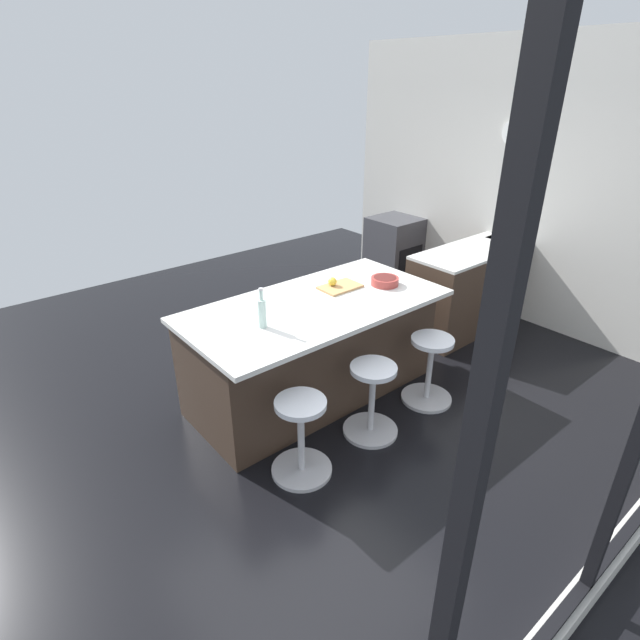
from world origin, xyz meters
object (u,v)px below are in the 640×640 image
(stool_middle, at_px, (372,402))
(fruit_bowl, at_px, (385,281))
(apple_yellow, at_px, (332,281))
(oven_range, at_px, (394,250))
(kitchen_island, at_px, (313,348))
(cutting_board, at_px, (340,287))
(stool_near_camera, at_px, (301,439))
(water_bottle, at_px, (262,312))
(stool_by_window, at_px, (429,372))

(stool_middle, relative_size, fruit_bowl, 2.49)
(apple_yellow, bearing_deg, oven_range, -149.97)
(kitchen_island, bearing_deg, fruit_bowl, 170.16)
(kitchen_island, relative_size, cutting_board, 6.12)
(stool_middle, xyz_separation_m, apple_yellow, (-0.32, -0.85, 0.67))
(kitchen_island, bearing_deg, oven_range, -151.07)
(stool_middle, bearing_deg, oven_range, -140.00)
(kitchen_island, relative_size, apple_yellow, 28.69)
(stool_near_camera, height_order, cutting_board, cutting_board)
(cutting_board, bearing_deg, stool_near_camera, 36.96)
(apple_yellow, bearing_deg, water_bottle, 15.44)
(stool_by_window, xyz_separation_m, fruit_bowl, (-0.03, -0.60, 0.65))
(cutting_board, height_order, apple_yellow, apple_yellow)
(kitchen_island, height_order, water_bottle, water_bottle)
(apple_yellow, height_order, water_bottle, water_bottle)
(stool_middle, bearing_deg, fruit_bowl, -140.25)
(kitchen_island, xyz_separation_m, apple_yellow, (-0.32, -0.12, 0.50))
(stool_by_window, bearing_deg, fruit_bowl, -92.87)
(stool_by_window, distance_m, apple_yellow, 1.15)
(stool_by_window, xyz_separation_m, stool_near_camera, (1.39, 0.00, 0.00))
(fruit_bowl, bearing_deg, stool_middle, 39.75)
(kitchen_island, bearing_deg, water_bottle, 12.41)
(fruit_bowl, bearing_deg, water_bottle, 0.04)
(stool_middle, height_order, apple_yellow, apple_yellow)
(oven_range, height_order, fruit_bowl, fruit_bowl)
(kitchen_island, distance_m, stool_near_camera, 1.02)
(water_bottle, bearing_deg, cutting_board, -168.13)
(kitchen_island, distance_m, stool_by_window, 1.02)
(stool_middle, relative_size, water_bottle, 1.96)
(oven_range, distance_m, water_bottle, 3.53)
(kitchen_island, height_order, stool_near_camera, kitchen_island)
(stool_middle, height_order, cutting_board, cutting_board)
(stool_near_camera, xyz_separation_m, fruit_bowl, (-1.42, -0.60, 0.65))
(stool_by_window, xyz_separation_m, water_bottle, (1.27, -0.60, 0.73))
(cutting_board, bearing_deg, stool_middle, 65.25)
(stool_by_window, relative_size, apple_yellow, 7.97)
(stool_near_camera, bearing_deg, cutting_board, -143.04)
(stool_by_window, distance_m, stool_middle, 0.70)
(cutting_board, relative_size, apple_yellow, 4.68)
(oven_range, bearing_deg, cutting_board, 31.52)
(kitchen_island, xyz_separation_m, stool_middle, (-0.00, 0.73, -0.17))
(oven_range, bearing_deg, stool_near_camera, 33.39)
(kitchen_island, height_order, apple_yellow, apple_yellow)
(kitchen_island, relative_size, stool_middle, 3.60)
(fruit_bowl, bearing_deg, stool_by_window, 87.13)
(kitchen_island, xyz_separation_m, cutting_board, (-0.37, -0.07, 0.45))
(oven_range, distance_m, kitchen_island, 2.92)
(stool_near_camera, distance_m, apple_yellow, 1.49)
(oven_range, distance_m, fruit_bowl, 2.44)
(kitchen_island, height_order, cutting_board, cutting_board)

